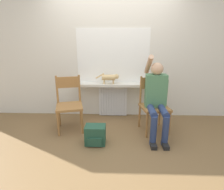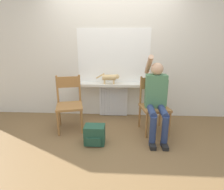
% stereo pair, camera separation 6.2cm
% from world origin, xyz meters
% --- Properties ---
extents(ground_plane, '(12.00, 12.00, 0.00)m').
position_xyz_m(ground_plane, '(0.00, 0.00, 0.00)').
color(ground_plane, brown).
extents(wall_with_window, '(7.00, 0.06, 2.70)m').
position_xyz_m(wall_with_window, '(0.00, 1.23, 1.35)').
color(wall_with_window, silver).
rests_on(wall_with_window, ground_plane).
extents(radiator, '(0.59, 0.08, 0.67)m').
position_xyz_m(radiator, '(-0.00, 1.15, 0.34)').
color(radiator, white).
rests_on(radiator, ground_plane).
extents(windowsill, '(1.49, 0.26, 0.05)m').
position_xyz_m(windowsill, '(0.00, 1.07, 0.70)').
color(windowsill, silver).
rests_on(windowsill, radiator).
extents(window_glass, '(1.43, 0.01, 1.05)m').
position_xyz_m(window_glass, '(0.00, 1.20, 1.25)').
color(window_glass, white).
rests_on(window_glass, windowsill).
extents(chair_left, '(0.54, 0.54, 0.96)m').
position_xyz_m(chair_left, '(-0.75, 0.51, 0.49)').
color(chair_left, '#9E6B38').
rests_on(chair_left, ground_plane).
extents(chair_right, '(0.53, 0.53, 0.96)m').
position_xyz_m(chair_right, '(0.73, 0.51, 0.49)').
color(chair_right, '#9E6B38').
rests_on(chair_right, ground_plane).
extents(person, '(0.36, 1.03, 1.34)m').
position_xyz_m(person, '(0.74, 0.38, 0.68)').
color(person, navy).
rests_on(person, ground_plane).
extents(cat, '(0.46, 0.11, 0.21)m').
position_xyz_m(cat, '(-0.06, 1.03, 0.85)').
color(cat, '#DBB77A').
rests_on(cat, windowsill).
extents(backpack, '(0.31, 0.25, 0.30)m').
position_xyz_m(backpack, '(-0.24, 0.01, 0.15)').
color(backpack, '#234C38').
rests_on(backpack, ground_plane).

